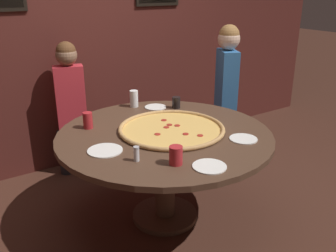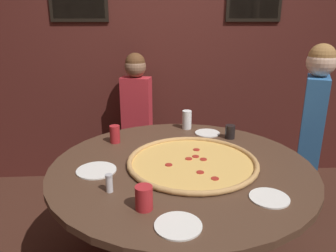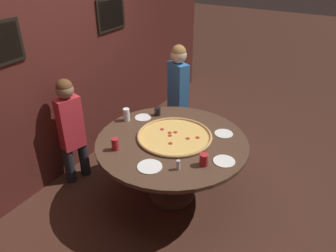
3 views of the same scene
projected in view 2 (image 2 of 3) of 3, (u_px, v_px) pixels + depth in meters
The scene contains 14 objects.
back_wall at pixel (167, 49), 3.14m from camera, with size 6.40×0.08×2.60m.
dining_table at pixel (181, 183), 2.04m from camera, with size 1.60×1.60×0.74m.
giant_pizza at pixel (192, 162), 2.00m from camera, with size 0.80×0.80×0.03m.
drink_cup_near_right at pixel (187, 120), 2.62m from camera, with size 0.07×0.07×0.15m, color white.
drink_cup_centre_back at pixel (230, 132), 2.41m from camera, with size 0.07×0.07×0.10m, color black.
drink_cup_front_edge at pixel (115, 134), 2.33m from camera, with size 0.07×0.07×0.13m, color #B22328.
drink_cup_near_left at pixel (144, 198), 1.52m from camera, with size 0.08×0.08×0.12m, color #B22328.
white_plate_left_side at pixel (96, 170), 1.91m from camera, with size 0.23×0.23×0.01m, color white.
white_plate_far_back at pixel (178, 226), 1.41m from camera, with size 0.21×0.21×0.01m, color white.
white_plate_right_side at pixel (269, 198), 1.62m from camera, with size 0.20×0.20×0.01m, color white.
white_plate_near_front at pixel (207, 133), 2.53m from camera, with size 0.19×0.19×0.01m, color white.
condiment_shaker at pixel (109, 183), 1.68m from camera, with size 0.04×0.04×0.10m.
diner_side_left at pixel (137, 113), 3.07m from camera, with size 0.34×0.21×1.29m.
diner_far_right at pixel (312, 124), 2.54m from camera, with size 0.27×0.37×1.42m.
Camera 2 is at (-0.20, -1.81, 1.60)m, focal length 35.00 mm.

